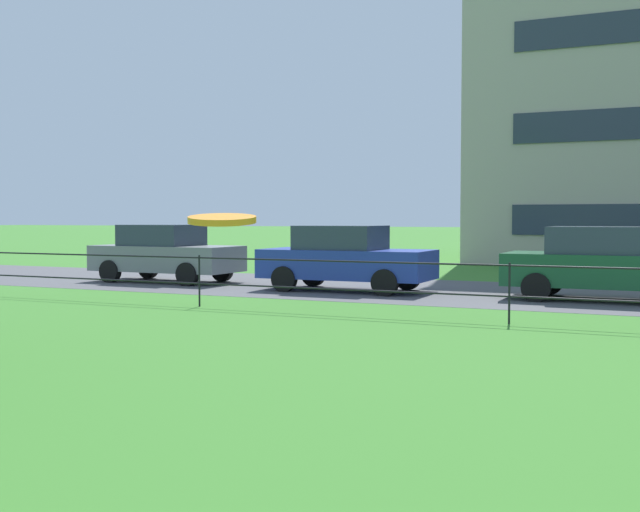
% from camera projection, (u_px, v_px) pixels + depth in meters
% --- Properties ---
extents(street_strip, '(80.00, 6.37, 0.01)m').
position_uv_depth(street_strip, '(556.00, 296.00, 17.30)').
color(street_strip, '#4C4C51').
rests_on(street_strip, ground).
extents(park_fence, '(35.77, 0.04, 1.00)m').
position_uv_depth(park_fence, '(509.00, 282.00, 12.65)').
color(park_fence, black).
rests_on(park_fence, ground).
extents(frisbee, '(0.36, 0.36, 0.05)m').
position_uv_depth(frisbee, '(222.00, 220.00, 3.08)').
color(frisbee, orange).
extents(car_grey_center, '(4.02, 1.85, 1.54)m').
position_uv_depth(car_grey_center, '(165.00, 253.00, 21.00)').
color(car_grey_center, slate).
rests_on(car_grey_center, ground).
extents(car_blue_right, '(4.02, 1.84, 1.54)m').
position_uv_depth(car_blue_right, '(345.00, 258.00, 18.42)').
color(car_blue_right, '#233899').
rests_on(car_blue_right, ground).
extents(car_dark_green_far_left, '(4.01, 1.84, 1.54)m').
position_uv_depth(car_dark_green_far_left, '(603.00, 263.00, 16.20)').
color(car_dark_green_far_left, '#194C2D').
rests_on(car_dark_green_far_left, ground).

